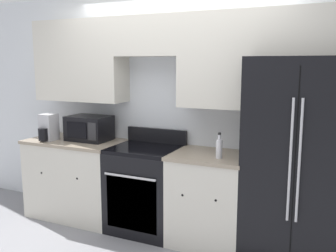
# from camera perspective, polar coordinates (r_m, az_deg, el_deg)

# --- Properties ---
(ground_plane) EXTENTS (12.00, 12.00, 0.00)m
(ground_plane) POSITION_cam_1_polar(r_m,az_deg,el_deg) (3.94, -1.99, -17.81)
(ground_plane) COLOR gray
(wall_back) EXTENTS (8.00, 0.39, 2.60)m
(wall_back) POSITION_cam_1_polar(r_m,az_deg,el_deg) (4.03, 1.79, 5.72)
(wall_back) COLOR silver
(wall_back) RESTS_ON ground_plane
(lower_cabinets_left) EXTENTS (1.14, 0.64, 0.93)m
(lower_cabinets_left) POSITION_cam_1_polar(r_m,az_deg,el_deg) (4.62, -13.70, -7.71)
(lower_cabinets_left) COLOR beige
(lower_cabinets_left) RESTS_ON ground_plane
(lower_cabinets_right) EXTENTS (0.75, 0.64, 0.93)m
(lower_cabinets_right) POSITION_cam_1_polar(r_m,az_deg,el_deg) (3.86, 6.29, -10.97)
(lower_cabinets_right) COLOR beige
(lower_cabinets_right) RESTS_ON ground_plane
(oven_range) EXTENTS (0.73, 0.65, 1.09)m
(oven_range) POSITION_cam_1_polar(r_m,az_deg,el_deg) (4.13, -3.47, -9.47)
(oven_range) COLOR black
(oven_range) RESTS_ON ground_plane
(refrigerator) EXTENTS (0.93, 0.73, 1.87)m
(refrigerator) POSITION_cam_1_polar(r_m,az_deg,el_deg) (3.59, 19.33, -5.13)
(refrigerator) COLOR black
(refrigerator) RESTS_ON ground_plane
(microwave) EXTENTS (0.48, 0.36, 0.28)m
(microwave) POSITION_cam_1_polar(r_m,az_deg,el_deg) (4.44, -11.90, -0.31)
(microwave) COLOR black
(microwave) RESTS_ON lower_cabinets_left
(bottle) EXTENTS (0.06, 0.06, 0.25)m
(bottle) POSITION_cam_1_polar(r_m,az_deg,el_deg) (3.56, 7.79, -3.36)
(bottle) COLOR silver
(bottle) RESTS_ON lower_cabinets_right
(electric_kettle) EXTENTS (0.16, 0.24, 0.31)m
(electric_kettle) POSITION_cam_1_polar(r_m,az_deg,el_deg) (4.55, -17.82, -0.34)
(electric_kettle) COLOR #B7B7BC
(electric_kettle) RESTS_ON lower_cabinets_left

